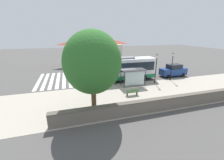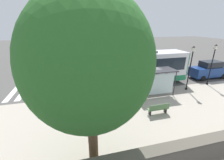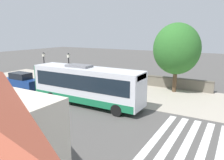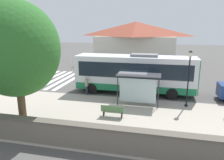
{
  "view_description": "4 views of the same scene",
  "coord_description": "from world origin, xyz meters",
  "px_view_note": "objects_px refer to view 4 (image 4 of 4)",
  "views": [
    {
      "loc": [
        -19.95,
        8.03,
        7.45
      ],
      "look_at": [
        -0.69,
        2.27,
        1.0
      ],
      "focal_mm": 24.0,
      "sensor_mm": 36.0,
      "label": 1
    },
    {
      "loc": [
        -12.85,
        6.52,
        6.35
      ],
      "look_at": [
        1.26,
        2.89,
        0.9
      ],
      "focal_mm": 24.0,
      "sensor_mm": 36.0,
      "label": 2
    },
    {
      "loc": [
        17.49,
        12.05,
        6.71
      ],
      "look_at": [
        -1.37,
        1.02,
        1.91
      ],
      "focal_mm": 35.0,
      "sensor_mm": 36.0,
      "label": 3
    },
    {
      "loc": [
        -18.22,
        -2.38,
        6.23
      ],
      "look_at": [
        -0.61,
        1.7,
        1.72
      ],
      "focal_mm": 35.0,
      "sensor_mm": 36.0,
      "label": 4
    }
  ],
  "objects_px": {
    "pedestrian": "(87,84)",
    "street_lamp_near": "(189,74)",
    "shade_tree": "(16,49)",
    "bus_shelter": "(139,80)",
    "bus": "(135,73)",
    "bench": "(113,111)"
  },
  "relations": [
    {
      "from": "shade_tree",
      "to": "bus",
      "type": "bearing_deg",
      "value": -34.42
    },
    {
      "from": "shade_tree",
      "to": "pedestrian",
      "type": "bearing_deg",
      "value": -13.52
    },
    {
      "from": "pedestrian",
      "to": "street_lamp_near",
      "type": "bearing_deg",
      "value": -97.44
    },
    {
      "from": "bus",
      "to": "shade_tree",
      "type": "bearing_deg",
      "value": 145.58
    },
    {
      "from": "bus_shelter",
      "to": "shade_tree",
      "type": "relative_size",
      "value": 0.45
    },
    {
      "from": "bench",
      "to": "street_lamp_near",
      "type": "distance_m",
      "value": 6.55
    },
    {
      "from": "pedestrian",
      "to": "shade_tree",
      "type": "relative_size",
      "value": 0.22
    },
    {
      "from": "street_lamp_near",
      "to": "bus",
      "type": "bearing_deg",
      "value": 58.72
    },
    {
      "from": "bus",
      "to": "shade_tree",
      "type": "xyz_separation_m",
      "value": [
        -8.69,
        5.96,
        2.96
      ]
    },
    {
      "from": "bus",
      "to": "bus_shelter",
      "type": "bearing_deg",
      "value": -167.63
    },
    {
      "from": "pedestrian",
      "to": "street_lamp_near",
      "type": "height_order",
      "value": "street_lamp_near"
    },
    {
      "from": "bus",
      "to": "street_lamp_near",
      "type": "relative_size",
      "value": 2.48
    },
    {
      "from": "street_lamp_near",
      "to": "bus_shelter",
      "type": "bearing_deg",
      "value": 95.65
    },
    {
      "from": "bench",
      "to": "street_lamp_near",
      "type": "relative_size",
      "value": 0.37
    },
    {
      "from": "bench",
      "to": "shade_tree",
      "type": "height_order",
      "value": "shade_tree"
    },
    {
      "from": "shade_tree",
      "to": "bench",
      "type": "bearing_deg",
      "value": -62.85
    },
    {
      "from": "pedestrian",
      "to": "shade_tree",
      "type": "xyz_separation_m",
      "value": [
        -7.12,
        1.71,
        3.9
      ]
    },
    {
      "from": "bus",
      "to": "pedestrian",
      "type": "distance_m",
      "value": 4.62
    },
    {
      "from": "bench",
      "to": "shade_tree",
      "type": "distance_m",
      "value": 7.32
    },
    {
      "from": "bus",
      "to": "bench",
      "type": "xyz_separation_m",
      "value": [
        -6.03,
        0.76,
        -1.46
      ]
    },
    {
      "from": "bus_shelter",
      "to": "pedestrian",
      "type": "height_order",
      "value": "bus_shelter"
    },
    {
      "from": "bench",
      "to": "street_lamp_near",
      "type": "height_order",
      "value": "street_lamp_near"
    }
  ]
}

